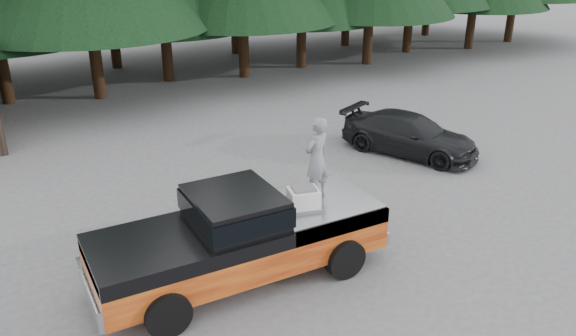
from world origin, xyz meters
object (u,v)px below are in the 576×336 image
pickup_truck (241,249)px  parked_car (410,134)px  man_on_bed (317,158)px  air_compressor (304,200)px

pickup_truck → parked_car: bearing=26.7°
man_on_bed → air_compressor: bearing=15.9°
pickup_truck → man_on_bed: man_on_bed is taller
parked_car → air_compressor: bearing=-172.0°
man_on_bed → parked_car: size_ratio=0.40×
air_compressor → man_on_bed: man_on_bed is taller
pickup_truck → air_compressor: (1.33, -0.20, 0.87)m
man_on_bed → parked_car: (5.74, 3.67, -1.58)m
pickup_truck → parked_car: size_ratio=1.37×
air_compressor → parked_car: (6.25, 4.01, -0.90)m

